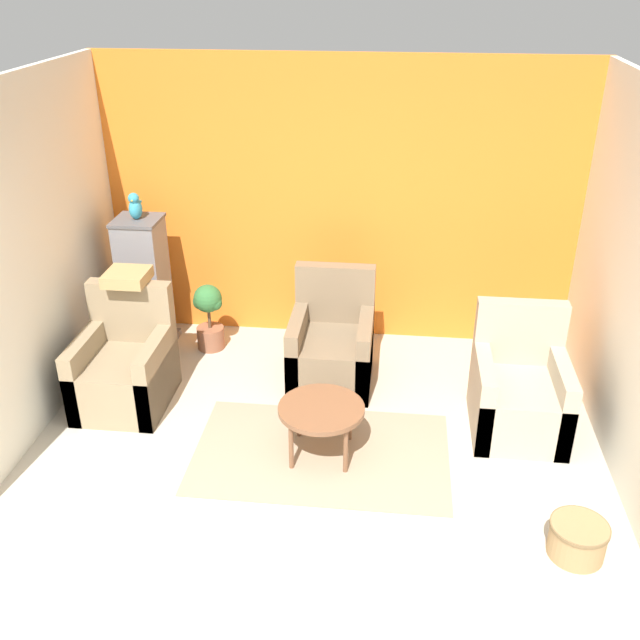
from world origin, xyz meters
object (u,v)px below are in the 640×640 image
at_px(birdcage, 145,285).
at_px(wicker_basket, 578,538).
at_px(armchair_middle, 332,348).
at_px(parrot, 135,207).
at_px(coffee_table, 321,411).
at_px(armchair_left, 125,370).
at_px(potted_plant, 209,313).
at_px(armchair_right, 518,394).

xyz_separation_m(birdcage, wicker_basket, (3.67, -2.46, -0.52)).
bearing_deg(armchair_middle, parrot, 166.11).
relative_size(coffee_table, armchair_left, 0.66).
distance_m(birdcage, wicker_basket, 4.44).
xyz_separation_m(parrot, potted_plant, (0.62, -0.02, -1.06)).
height_order(armchair_left, parrot, parrot).
bearing_deg(potted_plant, armchair_middle, -19.66).
relative_size(armchair_left, parrot, 3.91).
relative_size(armchair_left, armchair_middle, 1.00).
bearing_deg(parrot, potted_plant, -1.40).
height_order(armchair_left, armchair_middle, same).
distance_m(armchair_middle, parrot, 2.23).
height_order(coffee_table, armchair_middle, armchair_middle).
distance_m(birdcage, potted_plant, 0.68).
bearing_deg(parrot, armchair_left, -82.26).
bearing_deg(wicker_basket, armchair_left, 158.04).
relative_size(armchair_right, parrot, 3.91).
relative_size(armchair_left, potted_plant, 1.49).
xyz_separation_m(armchair_right, potted_plant, (-2.84, 1.04, 0.06)).
bearing_deg(armchair_left, birdcage, 97.76).
bearing_deg(birdcage, wicker_basket, -33.83).
height_order(armchair_middle, parrot, parrot).
xyz_separation_m(armchair_right, armchair_middle, (-1.58, 0.59, 0.00)).
xyz_separation_m(armchair_right, birdcage, (-3.45, 1.05, 0.33)).
height_order(parrot, potted_plant, parrot).
bearing_deg(parrot, armchair_right, -16.93).
bearing_deg(parrot, coffee_table, -40.04).
relative_size(coffee_table, armchair_right, 0.66).
xyz_separation_m(armchair_middle, potted_plant, (-1.25, 0.45, 0.06)).
xyz_separation_m(birdcage, potted_plant, (0.62, -0.01, -0.27)).
xyz_separation_m(armchair_left, potted_plant, (0.48, 1.02, 0.06)).
distance_m(armchair_middle, potted_plant, 1.33).
relative_size(birdcage, potted_plant, 1.95).
bearing_deg(armchair_left, armchair_middle, 18.38).
distance_m(armchair_middle, birdcage, 1.96).
distance_m(armchair_left, wicker_basket, 3.80).
xyz_separation_m(armchair_left, birdcage, (-0.14, 1.04, 0.33)).
bearing_deg(potted_plant, birdcage, 178.80).
height_order(birdcage, wicker_basket, birdcage).
bearing_deg(wicker_basket, parrot, 146.15).
height_order(armchair_right, potted_plant, armchair_right).
relative_size(coffee_table, armchair_middle, 0.66).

